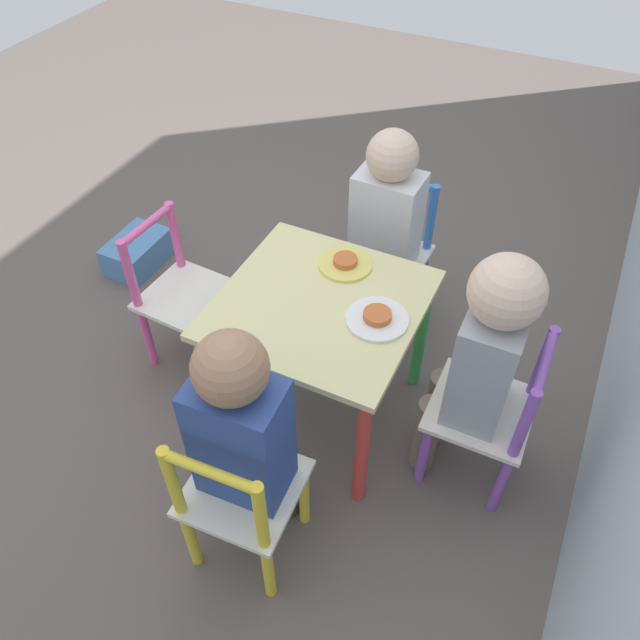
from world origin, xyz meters
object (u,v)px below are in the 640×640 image
object	(u,v)px
chair_purple	(489,414)
plate_left	(345,263)
chair_yellow	(240,499)
chair_pink	(183,297)
child_back	(482,354)
child_right	(245,431)
chair_blue	(388,257)
plate_back	(377,318)
kids_table	(320,322)
storage_bin	(137,252)
child_left	(384,222)

from	to	relation	value
chair_purple	plate_left	xyz separation A→B (m)	(-0.16, -0.49, 0.22)
chair_yellow	chair_pink	bearing A→B (deg)	-48.21
chair_yellow	child_back	distance (m)	0.67
child_right	plate_left	distance (m)	0.59
chair_blue	chair_pink	xyz separation A→B (m)	(0.47, -0.51, 0.00)
plate_left	plate_back	size ratio (longest dim) A/B	0.93
kids_table	chair_blue	xyz separation A→B (m)	(-0.49, 0.01, -0.13)
chair_blue	child_back	distance (m)	0.68
chair_yellow	chair_blue	bearing A→B (deg)	-92.48
plate_back	storage_bin	distance (m)	1.22
kids_table	child_back	size ratio (longest dim) A/B	0.69
plate_left	storage_bin	xyz separation A→B (m)	(-0.16, -0.94, -0.41)
chair_yellow	child_left	world-z (taller)	child_left
chair_yellow	child_right	bearing A→B (deg)	-90.00
kids_table	child_back	distance (m)	0.44
chair_purple	chair_yellow	xyz separation A→B (m)	(0.50, -0.46, 0.00)
chair_purple	child_left	bearing A→B (deg)	-132.09
chair_purple	plate_back	size ratio (longest dim) A/B	3.16
child_left	plate_back	distance (m)	0.46
child_right	storage_bin	bearing A→B (deg)	-41.25
chair_blue	plate_left	distance (m)	0.40
storage_bin	child_left	bearing A→B (deg)	96.55
chair_yellow	child_back	size ratio (longest dim) A/B	0.67
chair_yellow	child_back	xyz separation A→B (m)	(-0.49, 0.41, 0.21)
kids_table	chair_yellow	distance (m)	0.51
kids_table	plate_back	distance (m)	0.18
chair_pink	storage_bin	bearing A→B (deg)	59.84
chair_pink	child_back	world-z (taller)	child_back
kids_table	child_left	world-z (taller)	child_left
chair_purple	child_back	distance (m)	0.22
child_left	plate_left	distance (m)	0.27
chair_purple	storage_bin	xyz separation A→B (m)	(-0.32, -1.44, -0.19)
child_left	child_right	distance (m)	0.86
chair_blue	chair_yellow	xyz separation A→B (m)	(0.99, 0.01, 0.00)
chair_yellow	plate_back	bearing A→B (deg)	-108.43
chair_blue	child_left	size ratio (longest dim) A/B	0.70
plate_back	kids_table	bearing A→B (deg)	-90.00
chair_blue	plate_back	distance (m)	0.56
child_left	plate_back	size ratio (longest dim) A/B	4.51
child_back	plate_back	world-z (taller)	child_back
kids_table	chair_yellow	world-z (taller)	chair_yellow
chair_purple	chair_pink	bearing A→B (deg)	-91.74
chair_yellow	child_left	distance (m)	0.94
plate_left	chair_blue	bearing A→B (deg)	177.52
storage_bin	kids_table	bearing A→B (deg)	71.12
chair_yellow	storage_bin	world-z (taller)	chair_yellow
child_back	child_left	bearing A→B (deg)	-135.88
child_left	child_back	size ratio (longest dim) A/B	0.96
storage_bin	chair_yellow	bearing A→B (deg)	50.00
plate_left	plate_back	bearing A→B (deg)	45.00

